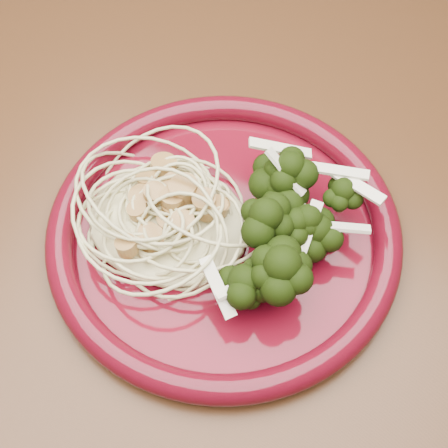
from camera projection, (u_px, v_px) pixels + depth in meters
dining_table at (332, 295)px, 0.58m from camera, size 1.20×0.80×0.75m
dinner_plate at (224, 231)px, 0.49m from camera, size 0.35×0.35×0.02m
spaghetti_pile at (168, 215)px, 0.49m from camera, size 0.16×0.15×0.03m
scallop_cluster at (164, 190)px, 0.46m from camera, size 0.14×0.14×0.04m
broccoli_pile at (295, 226)px, 0.47m from camera, size 0.13×0.17×0.05m
onion_garnish at (300, 202)px, 0.44m from camera, size 0.09×0.11×0.05m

